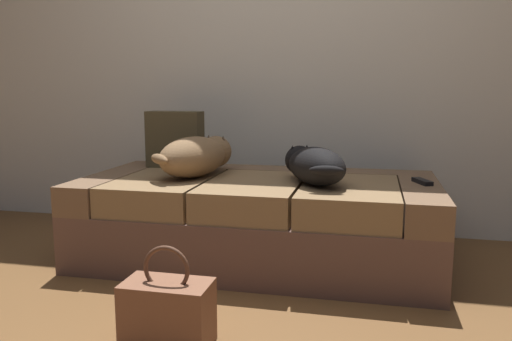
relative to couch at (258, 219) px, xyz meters
name	(u,v)px	position (x,y,z in m)	size (l,w,h in m)	color
back_wall	(282,14)	(0.00, 0.71, 1.18)	(6.40, 0.10, 2.80)	silver
couch	(258,219)	(0.00, 0.00, 0.00)	(1.88, 0.94, 0.45)	brown
dog_tan	(197,156)	(-0.34, 0.00, 0.34)	(0.39, 0.64, 0.22)	olive
dog_dark	(313,165)	(0.31, -0.09, 0.32)	(0.43, 0.51, 0.19)	black
tv_remote	(422,181)	(0.85, 0.03, 0.24)	(0.04, 0.15, 0.02)	black
throw_pillow	(175,139)	(-0.58, 0.27, 0.40)	(0.34, 0.12, 0.34)	#4D432A
handbag	(168,312)	(-0.11, -1.01, -0.10)	(0.32, 0.18, 0.38)	brown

